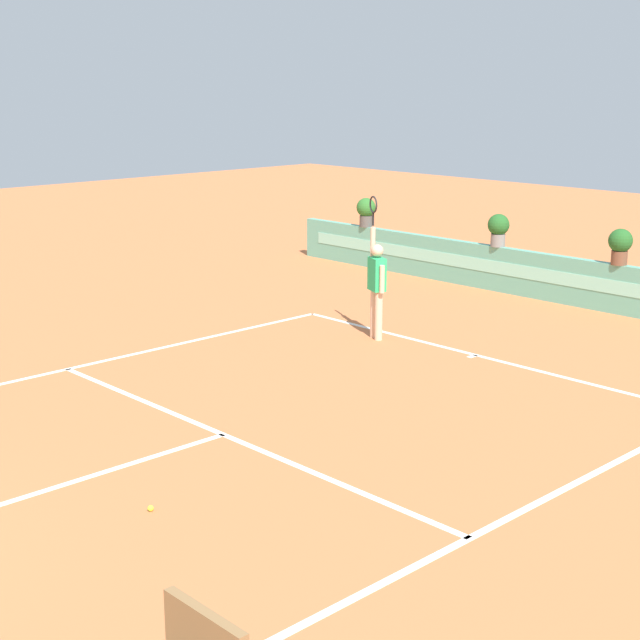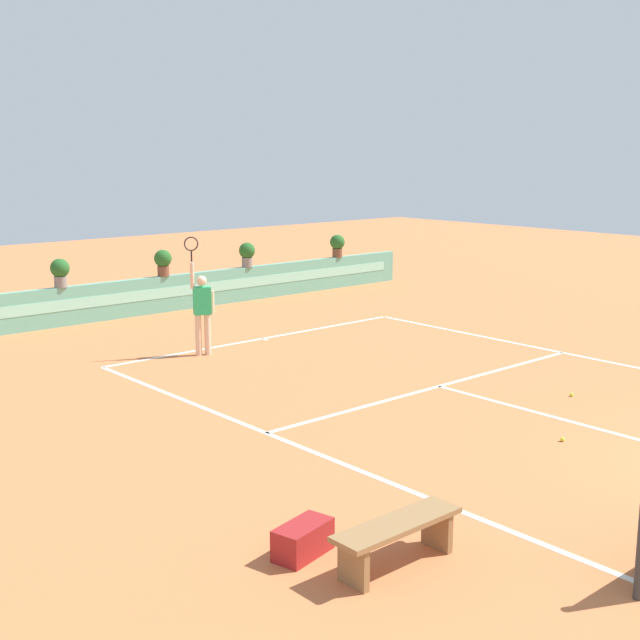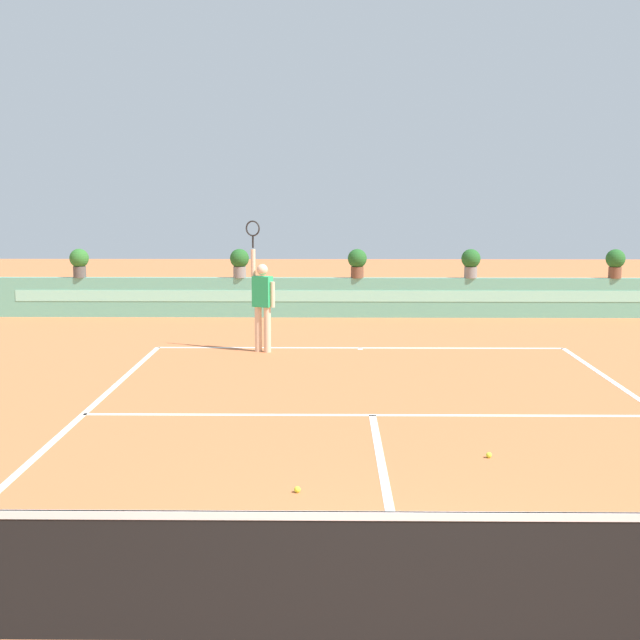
{
  "view_description": "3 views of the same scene",
  "coord_description": "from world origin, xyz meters",
  "px_view_note": "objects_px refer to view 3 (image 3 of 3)",
  "views": [
    {
      "loc": [
        9.59,
        -0.97,
        4.61
      ],
      "look_at": [
        -0.77,
        8.92,
        1.0
      ],
      "focal_mm": 53.87,
      "sensor_mm": 36.0,
      "label": 1
    },
    {
      "loc": [
        -11.84,
        -3.69,
        4.35
      ],
      "look_at": [
        -0.77,
        8.92,
        1.0
      ],
      "focal_mm": 47.53,
      "sensor_mm": 36.0,
      "label": 2
    },
    {
      "loc": [
        -0.59,
        -5.88,
        3.13
      ],
      "look_at": [
        -0.77,
        8.92,
        1.0
      ],
      "focal_mm": 49.96,
      "sensor_mm": 36.0,
      "label": 3
    }
  ],
  "objects_px": {
    "potted_plant_left": "(240,261)",
    "potted_plant_right": "(471,261)",
    "potted_plant_far_left": "(79,261)",
    "potted_plant_centre": "(357,261)",
    "tennis_player": "(262,299)",
    "potted_plant_far_right": "(615,262)",
    "tennis_ball_mid_court": "(297,489)",
    "tennis_ball_near_baseline": "(489,455)"
  },
  "relations": [
    {
      "from": "potted_plant_right",
      "to": "potted_plant_left",
      "type": "bearing_deg",
      "value": 180.0
    },
    {
      "from": "potted_plant_centre",
      "to": "potted_plant_left",
      "type": "relative_size",
      "value": 1.0
    },
    {
      "from": "tennis_ball_near_baseline",
      "to": "potted_plant_right",
      "type": "distance_m",
      "value": 12.2
    },
    {
      "from": "tennis_ball_near_baseline",
      "to": "potted_plant_far_left",
      "type": "bearing_deg",
      "value": 124.4
    },
    {
      "from": "tennis_player",
      "to": "potted_plant_far_right",
      "type": "bearing_deg",
      "value": 30.29
    },
    {
      "from": "tennis_player",
      "to": "potted_plant_centre",
      "type": "bearing_deg",
      "value": 67.87
    },
    {
      "from": "potted_plant_centre",
      "to": "tennis_ball_near_baseline",
      "type": "bearing_deg",
      "value": -84.17
    },
    {
      "from": "tennis_ball_near_baseline",
      "to": "potted_plant_left",
      "type": "bearing_deg",
      "value": 109.2
    },
    {
      "from": "tennis_ball_mid_court",
      "to": "potted_plant_right",
      "type": "xyz_separation_m",
      "value": [
        3.85,
        13.27,
        1.38
      ]
    },
    {
      "from": "tennis_ball_near_baseline",
      "to": "potted_plant_centre",
      "type": "distance_m",
      "value": 12.15
    },
    {
      "from": "tennis_ball_mid_court",
      "to": "potted_plant_centre",
      "type": "distance_m",
      "value": 13.38
    },
    {
      "from": "potted_plant_centre",
      "to": "tennis_player",
      "type": "bearing_deg",
      "value": -112.13
    },
    {
      "from": "tennis_ball_near_baseline",
      "to": "potted_plant_far_right",
      "type": "distance_m",
      "value": 13.17
    },
    {
      "from": "tennis_player",
      "to": "tennis_ball_mid_court",
      "type": "bearing_deg",
      "value": -83.15
    },
    {
      "from": "tennis_ball_near_baseline",
      "to": "tennis_player",
      "type": "bearing_deg",
      "value": 114.58
    },
    {
      "from": "tennis_player",
      "to": "potted_plant_far_right",
      "type": "relative_size",
      "value": 3.57
    },
    {
      "from": "tennis_ball_near_baseline",
      "to": "tennis_ball_mid_court",
      "type": "bearing_deg",
      "value": -150.5
    },
    {
      "from": "potted_plant_far_left",
      "to": "potted_plant_left",
      "type": "bearing_deg",
      "value": 0.0
    },
    {
      "from": "tennis_ball_near_baseline",
      "to": "potted_plant_left",
      "type": "distance_m",
      "value": 12.79
    },
    {
      "from": "tennis_player",
      "to": "potted_plant_left",
      "type": "xyz_separation_m",
      "value": [
        -0.95,
        4.94,
        0.36
      ]
    },
    {
      "from": "tennis_player",
      "to": "potted_plant_centre",
      "type": "distance_m",
      "value": 5.34
    },
    {
      "from": "potted_plant_far_left",
      "to": "potted_plant_centre",
      "type": "distance_m",
      "value": 7.0
    },
    {
      "from": "potted_plant_far_left",
      "to": "potted_plant_centre",
      "type": "relative_size",
      "value": 1.0
    },
    {
      "from": "tennis_player",
      "to": "tennis_ball_near_baseline",
      "type": "distance_m",
      "value": 7.84
    },
    {
      "from": "tennis_player",
      "to": "tennis_ball_mid_court",
      "type": "distance_m",
      "value": 8.46
    },
    {
      "from": "tennis_ball_mid_court",
      "to": "potted_plant_far_left",
      "type": "relative_size",
      "value": 0.09
    },
    {
      "from": "potted_plant_left",
      "to": "potted_plant_right",
      "type": "distance_m",
      "value": 5.8
    },
    {
      "from": "tennis_player",
      "to": "potted_plant_right",
      "type": "bearing_deg",
      "value": 45.52
    },
    {
      "from": "potted_plant_right",
      "to": "potted_plant_far_right",
      "type": "relative_size",
      "value": 1.0
    },
    {
      "from": "potted_plant_left",
      "to": "potted_plant_far_right",
      "type": "distance_m",
      "value": 9.4
    },
    {
      "from": "tennis_ball_near_baseline",
      "to": "potted_plant_far_left",
      "type": "distance_m",
      "value": 14.62
    },
    {
      "from": "potted_plant_far_right",
      "to": "tennis_player",
      "type": "bearing_deg",
      "value": -149.71
    },
    {
      "from": "potted_plant_centre",
      "to": "potted_plant_far_right",
      "type": "xyz_separation_m",
      "value": [
        6.45,
        0.0,
        0.0
      ]
    },
    {
      "from": "potted_plant_left",
      "to": "potted_plant_right",
      "type": "height_order",
      "value": "same"
    },
    {
      "from": "tennis_ball_near_baseline",
      "to": "tennis_ball_mid_court",
      "type": "relative_size",
      "value": 1.0
    },
    {
      "from": "potted_plant_far_left",
      "to": "potted_plant_left",
      "type": "relative_size",
      "value": 1.0
    },
    {
      "from": "tennis_ball_near_baseline",
      "to": "tennis_ball_mid_court",
      "type": "xyz_separation_m",
      "value": [
        -2.23,
        -1.26,
        0.0
      ]
    },
    {
      "from": "tennis_player",
      "to": "potted_plant_far_right",
      "type": "xyz_separation_m",
      "value": [
        8.46,
        4.94,
        0.36
      ]
    },
    {
      "from": "tennis_player",
      "to": "tennis_ball_mid_court",
      "type": "xyz_separation_m",
      "value": [
        1.0,
        -8.33,
        -1.02
      ]
    },
    {
      "from": "tennis_ball_mid_court",
      "to": "potted_plant_left",
      "type": "xyz_separation_m",
      "value": [
        -1.95,
        13.27,
        1.38
      ]
    },
    {
      "from": "potted_plant_centre",
      "to": "tennis_ball_mid_court",
      "type": "bearing_deg",
      "value": -94.34
    },
    {
      "from": "tennis_player",
      "to": "potted_plant_left",
      "type": "distance_m",
      "value": 5.04
    }
  ]
}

